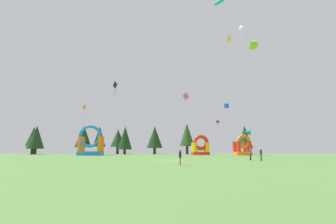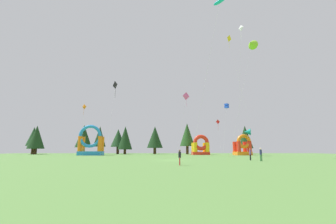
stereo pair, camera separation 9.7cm
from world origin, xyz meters
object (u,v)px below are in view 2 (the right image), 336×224
at_px(kite_cyan_parafoil, 220,2).
at_px(kite_white_diamond, 241,31).
at_px(kite_red_diamond, 218,122).
at_px(inflatable_blue_arch, 201,147).
at_px(inflatable_orange_dome, 243,148).
at_px(person_far_side, 261,153).
at_px(kite_pink_diamond, 186,97).
at_px(inflatable_yellow_castle, 91,144).
at_px(person_near_camera, 250,153).
at_px(kite_yellow_diamond, 229,40).
at_px(kite_lime_delta, 252,44).
at_px(person_midfield, 180,156).
at_px(kite_blue_box, 227,106).
at_px(kite_black_diamond, 116,86).
at_px(kite_teal_delta, 247,132).
at_px(kite_orange_diamond, 84,107).

relative_size(kite_cyan_parafoil, kite_white_diamond, 0.86).
relative_size(kite_red_diamond, inflatable_blue_arch, 1.55).
bearing_deg(inflatable_orange_dome, person_far_side, -104.55).
distance_m(kite_pink_diamond, inflatable_yellow_castle, 28.82).
height_order(kite_pink_diamond, person_far_side, kite_pink_diamond).
distance_m(kite_pink_diamond, person_near_camera, 23.76).
xyz_separation_m(kite_yellow_diamond, kite_lime_delta, (2.28, -6.17, -3.75)).
bearing_deg(person_far_side, kite_yellow_diamond, 95.08).
bearing_deg(person_midfield, kite_pink_diamond, -5.82).
height_order(kite_white_diamond, person_near_camera, kite_white_diamond).
bearing_deg(inflatable_orange_dome, kite_pink_diamond, -147.68).
bearing_deg(kite_blue_box, kite_red_diamond, 101.22).
distance_m(inflatable_orange_dome, inflatable_yellow_castle, 41.24).
height_order(kite_black_diamond, person_near_camera, kite_black_diamond).
xyz_separation_m(kite_red_diamond, person_near_camera, (-1.06, -23.98, -7.43)).
height_order(kite_teal_delta, person_near_camera, kite_teal_delta).
distance_m(kite_teal_delta, kite_lime_delta, 27.05).
height_order(person_far_side, inflatable_yellow_castle, inflatable_yellow_castle).
relative_size(kite_yellow_diamond, kite_cyan_parafoil, 1.18).
xyz_separation_m(kite_lime_delta, kite_orange_diamond, (-34.89, 15.00, -9.14)).
bearing_deg(kite_yellow_diamond, kite_teal_delta, 61.41).
height_order(kite_teal_delta, kite_black_diamond, kite_black_diamond).
distance_m(kite_teal_delta, person_near_camera, 28.44).
height_order(kite_lime_delta, inflatable_blue_arch, kite_lime_delta).
relative_size(kite_pink_diamond, person_midfield, 9.29).
xyz_separation_m(kite_orange_diamond, person_midfield, (20.64, -29.90, -10.47)).
xyz_separation_m(kite_orange_diamond, inflatable_yellow_castle, (-0.64, 8.57, -8.37)).
bearing_deg(person_midfield, inflatable_orange_dome, -25.47).
relative_size(kite_pink_diamond, inflatable_orange_dome, 2.61).
xyz_separation_m(person_midfield, inflatable_yellow_castle, (-21.28, 38.47, 2.10)).
bearing_deg(kite_white_diamond, kite_orange_diamond, 158.24).
bearing_deg(person_far_side, person_midfield, -139.56).
bearing_deg(kite_white_diamond, inflatable_blue_arch, 97.85).
xyz_separation_m(kite_lime_delta, kite_black_diamond, (-25.37, 5.04, -6.63)).
distance_m(kite_pink_diamond, kite_orange_diamond, 24.47).
xyz_separation_m(kite_teal_delta, kite_white_diamond, (-7.69, -20.41, 17.61)).
xyz_separation_m(kite_lime_delta, kite_red_diamond, (-1.96, 19.65, -12.09)).
bearing_deg(kite_pink_diamond, kite_teal_delta, 24.95).
height_order(kite_cyan_parafoil, kite_white_diamond, kite_white_diamond).
xyz_separation_m(kite_blue_box, kite_teal_delta, (7.32, 7.39, -5.62)).
relative_size(kite_yellow_diamond, kite_lime_delta, 1.17).
xyz_separation_m(kite_teal_delta, inflatable_blue_arch, (-11.48, 7.13, -4.07)).
xyz_separation_m(kite_teal_delta, inflatable_orange_dome, (-0.68, 2.41, -4.17)).
relative_size(kite_teal_delta, inflatable_blue_arch, 1.23).
bearing_deg(kite_orange_diamond, kite_lime_delta, -23.27).
distance_m(kite_teal_delta, inflatable_blue_arch, 14.11).
bearing_deg(kite_teal_delta, person_midfield, -119.18).
height_order(kite_black_diamond, person_far_side, kite_black_diamond).
distance_m(kite_white_diamond, person_midfield, 31.01).
xyz_separation_m(kite_lime_delta, inflatable_yellow_castle, (-35.53, 23.58, -17.51)).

